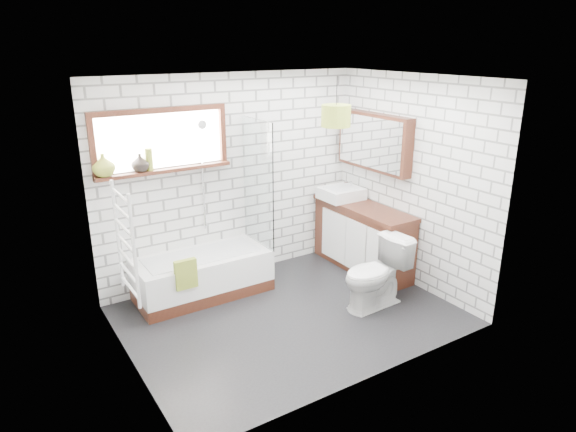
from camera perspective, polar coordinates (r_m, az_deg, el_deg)
floor at (r=5.69m, az=0.20°, el=-11.01°), size 3.40×2.60×0.01m
ceiling at (r=4.95m, az=0.24°, el=15.09°), size 3.40×2.60×0.01m
wall_back at (r=6.28m, az=-6.23°, el=4.16°), size 3.40×0.01×2.50m
wall_front at (r=4.21m, az=9.86°, el=-3.45°), size 3.40×0.01×2.50m
wall_left at (r=4.55m, az=-18.20°, el=-2.44°), size 0.01×2.60×2.50m
wall_right at (r=6.23m, az=13.56°, el=3.63°), size 0.01×2.60×2.50m
window at (r=5.81m, az=-13.82°, el=8.09°), size 1.52×0.16×0.68m
towel_radiator at (r=4.58m, az=-17.59°, el=-2.92°), size 0.06×0.52×1.00m
mirror_cabinet at (r=6.51m, az=9.52°, el=8.14°), size 0.16×1.20×0.70m
shower_riser at (r=6.06m, az=-9.47°, el=4.44°), size 0.02×0.02×1.30m
bathtub at (r=6.09m, az=-9.44°, el=-6.48°), size 1.54×0.68×0.50m
shower_screen at (r=6.06m, az=-3.41°, el=3.67°), size 0.02×0.72×1.50m
towel_green at (r=5.60m, az=-11.28°, el=-6.35°), size 0.24×0.07×0.33m
towel_beige at (r=5.60m, az=-11.28°, el=-6.35°), size 0.22×0.05×0.28m
vanity at (r=6.69m, az=8.27°, el=-2.38°), size 0.49×1.51×0.86m
basin at (r=6.78m, az=5.93°, el=2.53°), size 0.51×0.45×0.15m
tap at (r=6.86m, az=7.00°, el=3.19°), size 0.04×0.04×0.17m
toilet at (r=5.78m, az=9.71°, el=-6.36°), size 0.48×0.80×0.79m
vase_olive at (r=5.65m, az=-19.81°, el=5.16°), size 0.23×0.23×0.24m
vase_dark at (r=5.74m, az=-16.09°, el=5.51°), size 0.20×0.20×0.19m
bottle at (r=5.77m, az=-15.16°, el=5.88°), size 0.10×0.10×0.24m
pendant at (r=5.42m, az=5.36°, el=11.02°), size 0.31×0.31×0.23m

